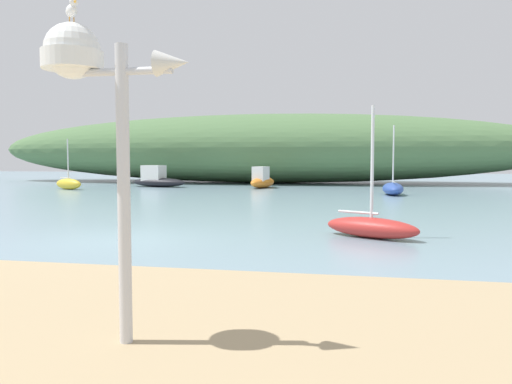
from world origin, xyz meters
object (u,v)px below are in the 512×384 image
(sailboat_off_point, at_px, (393,188))
(sailboat_east_reach, at_px, (371,226))
(sailboat_west_reach, at_px, (69,184))
(motorboat_centre_water, at_px, (262,180))
(motorboat_mid_channel, at_px, (157,179))
(mast_structure, at_px, (88,77))
(seagull_on_radar, at_px, (72,9))

(sailboat_off_point, bearing_deg, sailboat_east_reach, -96.14)
(sailboat_west_reach, bearing_deg, motorboat_centre_water, 18.45)
(motorboat_mid_channel, height_order, sailboat_off_point, sailboat_off_point)
(mast_structure, height_order, seagull_on_radar, seagull_on_radar)
(motorboat_centre_water, bearing_deg, seagull_on_radar, -83.06)
(sailboat_east_reach, relative_size, sailboat_west_reach, 1.00)
(seagull_on_radar, bearing_deg, sailboat_west_reach, 122.00)
(mast_structure, relative_size, sailboat_off_point, 0.79)
(sailboat_west_reach, relative_size, sailboat_off_point, 0.86)
(seagull_on_radar, distance_m, sailboat_off_point, 24.07)
(sailboat_east_reach, xyz_separation_m, sailboat_west_reach, (-18.31, 16.36, 0.09))
(seagull_on_radar, relative_size, motorboat_mid_channel, 0.05)
(motorboat_centre_water, bearing_deg, sailboat_off_point, -31.81)
(seagull_on_radar, xyz_separation_m, motorboat_centre_water, (-3.47, 28.47, -2.77))
(seagull_on_radar, xyz_separation_m, sailboat_east_reach, (3.00, 8.15, -3.01))
(mast_structure, relative_size, sailboat_west_reach, 0.93)
(motorboat_mid_channel, bearing_deg, sailboat_off_point, -17.64)
(sailboat_west_reach, bearing_deg, mast_structure, -57.75)
(mast_structure, xyz_separation_m, seagull_on_radar, (-0.14, -0.01, 0.62))
(motorboat_mid_channel, relative_size, motorboat_centre_water, 1.24)
(seagull_on_radar, distance_m, motorboat_mid_channel, 30.53)
(seagull_on_radar, bearing_deg, sailboat_off_point, 78.79)
(seagull_on_radar, height_order, sailboat_west_reach, seagull_on_radar)
(seagull_on_radar, xyz_separation_m, motorboat_mid_channel, (-10.90, 28.38, -2.77))
(seagull_on_radar, height_order, motorboat_centre_water, seagull_on_radar)
(mast_structure, xyz_separation_m, motorboat_mid_channel, (-11.05, 28.37, -2.15))
(sailboat_west_reach, bearing_deg, sailboat_off_point, -3.08)
(motorboat_centre_water, height_order, sailboat_west_reach, sailboat_west_reach)
(sailboat_east_reach, bearing_deg, motorboat_centre_water, 107.65)
(sailboat_east_reach, bearing_deg, sailboat_west_reach, 138.22)
(seagull_on_radar, xyz_separation_m, sailboat_off_point, (4.64, 23.44, -2.94))
(sailboat_east_reach, xyz_separation_m, motorboat_centre_water, (-6.46, 20.32, 0.24))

